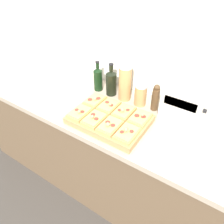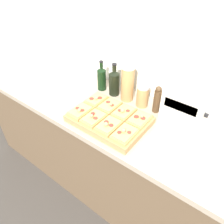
# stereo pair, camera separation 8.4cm
# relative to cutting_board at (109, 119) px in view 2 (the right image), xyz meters

# --- Properties ---
(ground_plane) EXTENTS (12.00, 12.00, 0.00)m
(ground_plane) POSITION_rel_cutting_board_xyz_m (-0.04, -0.20, -0.94)
(ground_plane) COLOR #3D3833
(wall_back) EXTENTS (6.00, 0.06, 2.50)m
(wall_back) POSITION_rel_cutting_board_xyz_m (-0.04, 0.48, 0.31)
(wall_back) COLOR silver
(wall_back) RESTS_ON ground_plane
(kitchen_counter) EXTENTS (2.63, 0.67, 0.92)m
(kitchen_counter) POSITION_rel_cutting_board_xyz_m (-0.04, 0.12, -0.48)
(kitchen_counter) COLOR brown
(kitchen_counter) RESTS_ON ground_plane
(cutting_board) EXTENTS (0.50, 0.36, 0.04)m
(cutting_board) POSITION_rel_cutting_board_xyz_m (0.00, 0.00, 0.00)
(cutting_board) COLOR #A37A4C
(cutting_board) RESTS_ON kitchen_counter
(pizza_slice_back_left) EXTENTS (0.11, 0.16, 0.05)m
(pizza_slice_back_left) POSITION_rel_cutting_board_xyz_m (-0.18, 0.08, 0.04)
(pizza_slice_back_left) COLOR tan
(pizza_slice_back_left) RESTS_ON cutting_board
(pizza_slice_back_midleft) EXTENTS (0.11, 0.16, 0.05)m
(pizza_slice_back_midleft) POSITION_rel_cutting_board_xyz_m (-0.06, 0.08, 0.04)
(pizza_slice_back_midleft) COLOR tan
(pizza_slice_back_midleft) RESTS_ON cutting_board
(pizza_slice_back_midright) EXTENTS (0.11, 0.16, 0.06)m
(pizza_slice_back_midright) POSITION_rel_cutting_board_xyz_m (0.06, 0.08, 0.04)
(pizza_slice_back_midright) COLOR tan
(pizza_slice_back_midright) RESTS_ON cutting_board
(pizza_slice_back_right) EXTENTS (0.11, 0.16, 0.05)m
(pizza_slice_back_right) POSITION_rel_cutting_board_xyz_m (0.18, 0.08, 0.04)
(pizza_slice_back_right) COLOR tan
(pizza_slice_back_right) RESTS_ON cutting_board
(pizza_slice_front_left) EXTENTS (0.11, 0.16, 0.05)m
(pizza_slice_front_left) POSITION_rel_cutting_board_xyz_m (-0.18, -0.09, 0.04)
(pizza_slice_front_left) COLOR tan
(pizza_slice_front_left) RESTS_ON cutting_board
(pizza_slice_front_midleft) EXTENTS (0.11, 0.16, 0.05)m
(pizza_slice_front_midleft) POSITION_rel_cutting_board_xyz_m (-0.06, -0.08, 0.04)
(pizza_slice_front_midleft) COLOR tan
(pizza_slice_front_midleft) RESTS_ON cutting_board
(pizza_slice_front_midright) EXTENTS (0.11, 0.16, 0.05)m
(pizza_slice_front_midright) POSITION_rel_cutting_board_xyz_m (0.06, -0.09, 0.04)
(pizza_slice_front_midright) COLOR tan
(pizza_slice_front_midright) RESTS_ON cutting_board
(pizza_slice_front_right) EXTENTS (0.11, 0.16, 0.06)m
(pizza_slice_front_right) POSITION_rel_cutting_board_xyz_m (0.18, -0.08, 0.04)
(pizza_slice_front_right) COLOR tan
(pizza_slice_front_right) RESTS_ON cutting_board
(olive_oil_bottle) EXTENTS (0.07, 0.07, 0.25)m
(olive_oil_bottle) POSITION_rel_cutting_board_xyz_m (-0.30, 0.29, 0.08)
(olive_oil_bottle) COLOR black
(olive_oil_bottle) RESTS_ON kitchen_counter
(wine_bottle) EXTENTS (0.08, 0.08, 0.26)m
(wine_bottle) POSITION_rel_cutting_board_xyz_m (-0.18, 0.29, 0.08)
(wine_bottle) COLOR black
(wine_bottle) RESTS_ON kitchen_counter
(grain_jar_tall) EXTENTS (0.10, 0.10, 0.28)m
(grain_jar_tall) POSITION_rel_cutting_board_xyz_m (-0.06, 0.29, 0.12)
(grain_jar_tall) COLOR #AD7F4C
(grain_jar_tall) RESTS_ON kitchen_counter
(grain_jar_short) EXTENTS (0.09, 0.09, 0.17)m
(grain_jar_short) POSITION_rel_cutting_board_xyz_m (0.08, 0.29, 0.06)
(grain_jar_short) COLOR #AD7F4C
(grain_jar_short) RESTS_ON kitchen_counter
(pepper_mill) EXTENTS (0.05, 0.05, 0.20)m
(pepper_mill) POSITION_rel_cutting_board_xyz_m (0.19, 0.29, 0.08)
(pepper_mill) COLOR #47331E
(pepper_mill) RESTS_ON kitchen_counter
(toaster_oven) EXTENTS (0.28, 0.19, 0.22)m
(toaster_oven) POSITION_rel_cutting_board_xyz_m (0.38, 0.29, 0.09)
(toaster_oven) COLOR beige
(toaster_oven) RESTS_ON kitchen_counter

